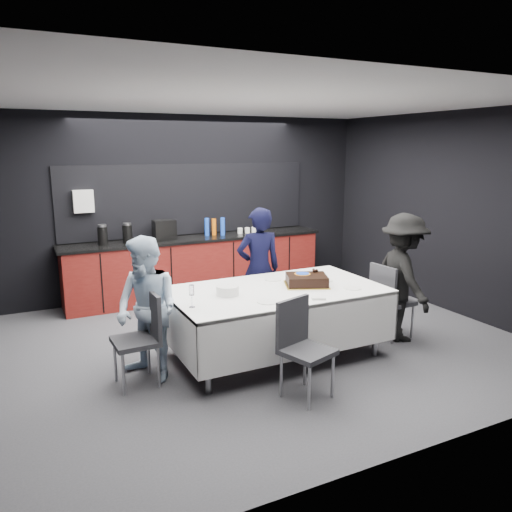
% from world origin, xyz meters
% --- Properties ---
extents(ground, '(6.00, 6.00, 0.00)m').
position_xyz_m(ground, '(0.00, 0.00, 0.00)').
color(ground, '#434348').
rests_on(ground, ground).
extents(room_shell, '(6.04, 5.04, 2.82)m').
position_xyz_m(room_shell, '(0.00, 0.00, 1.86)').
color(room_shell, white).
rests_on(room_shell, ground).
extents(kitchenette, '(4.10, 0.64, 2.05)m').
position_xyz_m(kitchenette, '(-0.02, 2.22, 0.54)').
color(kitchenette, '#5C110E').
rests_on(kitchenette, ground).
extents(party_table, '(2.32, 1.32, 0.78)m').
position_xyz_m(party_table, '(0.00, -0.40, 0.64)').
color(party_table, '#99999E').
rests_on(party_table, ground).
extents(cake_assembly, '(0.59, 0.54, 0.16)m').
position_xyz_m(cake_assembly, '(0.37, -0.43, 0.84)').
color(cake_assembly, gold).
rests_on(cake_assembly, party_table).
extents(plate_stack, '(0.24, 0.24, 0.10)m').
position_xyz_m(plate_stack, '(-0.57, -0.38, 0.83)').
color(plate_stack, white).
rests_on(plate_stack, party_table).
extents(loose_plate_near, '(0.22, 0.22, 0.01)m').
position_xyz_m(loose_plate_near, '(-0.31, -0.79, 0.78)').
color(loose_plate_near, white).
rests_on(loose_plate_near, party_table).
extents(loose_plate_right_a, '(0.18, 0.18, 0.01)m').
position_xyz_m(loose_plate_right_a, '(0.67, -0.36, 0.78)').
color(loose_plate_right_a, white).
rests_on(loose_plate_right_a, party_table).
extents(loose_plate_right_b, '(0.20, 0.20, 0.01)m').
position_xyz_m(loose_plate_right_b, '(0.76, -0.76, 0.78)').
color(loose_plate_right_b, white).
rests_on(loose_plate_right_b, party_table).
extents(loose_plate_far, '(0.20, 0.20, 0.01)m').
position_xyz_m(loose_plate_far, '(0.15, -0.05, 0.78)').
color(loose_plate_far, white).
rests_on(loose_plate_far, party_table).
extents(fork_pile, '(0.17, 0.14, 0.02)m').
position_xyz_m(fork_pile, '(0.20, -0.93, 0.79)').
color(fork_pile, white).
rests_on(fork_pile, party_table).
extents(champagne_flute, '(0.06, 0.06, 0.22)m').
position_xyz_m(champagne_flute, '(-1.05, -0.61, 0.94)').
color(champagne_flute, white).
rests_on(champagne_flute, party_table).
extents(chair_left, '(0.43, 0.43, 0.92)m').
position_xyz_m(chair_left, '(-1.49, -0.42, 0.53)').
color(chair_left, '#2C2D31').
rests_on(chair_left, ground).
extents(chair_right, '(0.45, 0.45, 0.92)m').
position_xyz_m(chair_right, '(1.48, -0.54, 0.53)').
color(chair_right, '#2C2D31').
rests_on(chair_right, ground).
extents(chair_near, '(0.53, 0.53, 0.92)m').
position_xyz_m(chair_near, '(-0.23, -1.31, 0.53)').
color(chair_near, '#2C2D31').
rests_on(chair_near, ground).
extents(person_center, '(0.63, 0.46, 1.57)m').
position_xyz_m(person_center, '(0.22, 0.47, 0.79)').
color(person_center, black).
rests_on(person_center, ground).
extents(person_left, '(0.83, 0.89, 1.46)m').
position_xyz_m(person_left, '(-1.42, -0.34, 0.73)').
color(person_left, silver).
rests_on(person_left, ground).
extents(person_right, '(0.78, 1.10, 1.54)m').
position_xyz_m(person_right, '(1.61, -0.63, 0.77)').
color(person_right, black).
rests_on(person_right, ground).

